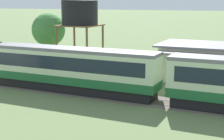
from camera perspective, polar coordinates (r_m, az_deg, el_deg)
passenger_train at (r=32.95m, az=-6.34°, el=0.39°), size 90.80×2.84×4.24m
railway_track at (r=34.68m, az=-9.52°, el=-3.11°), size 144.34×3.60×0.04m
water_tower at (r=45.21m, az=-5.39°, el=9.61°), size 4.94×4.94×9.22m
yard_tree_0 at (r=50.92m, az=-10.52°, el=6.60°), size 4.85×4.85×6.95m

